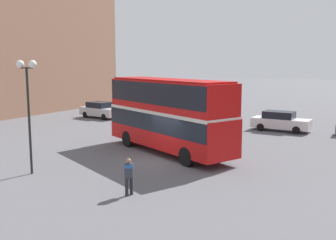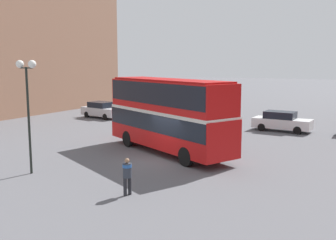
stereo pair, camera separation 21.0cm
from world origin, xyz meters
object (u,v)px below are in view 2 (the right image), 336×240
at_px(parked_car_side_street, 102,110).
at_px(street_lamp_twin_globe, 27,86).
at_px(parked_car_kerb_near, 282,121).
at_px(double_decker_bus, 168,111).
at_px(pedestrian_foreground, 127,173).

relative_size(parked_car_side_street, street_lamp_twin_globe, 0.82).
bearing_deg(parked_car_kerb_near, parked_car_side_street, -174.43).
bearing_deg(parked_car_kerb_near, double_decker_bus, -108.68).
distance_m(double_decker_bus, pedestrian_foreground, 8.34).
xyz_separation_m(parked_car_side_street, street_lamp_twin_globe, (9.25, -18.06, 3.64)).
xyz_separation_m(pedestrian_foreground, parked_car_kerb_near, (2.45, 19.12, -0.18)).
height_order(parked_car_side_street, street_lamp_twin_globe, street_lamp_twin_globe).
xyz_separation_m(double_decker_bus, parked_car_side_street, (-13.25, 10.68, -1.83)).
relative_size(double_decker_bus, pedestrian_foreground, 6.27).
distance_m(double_decker_bus, street_lamp_twin_globe, 8.59).
height_order(pedestrian_foreground, street_lamp_twin_globe, street_lamp_twin_globe).
xyz_separation_m(double_decker_bus, pedestrian_foreground, (2.19, -7.88, -1.66)).
height_order(pedestrian_foreground, parked_car_kerb_near, parked_car_kerb_near).
distance_m(parked_car_kerb_near, street_lamp_twin_globe, 20.86).
bearing_deg(street_lamp_twin_globe, parked_car_kerb_near, 65.10).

